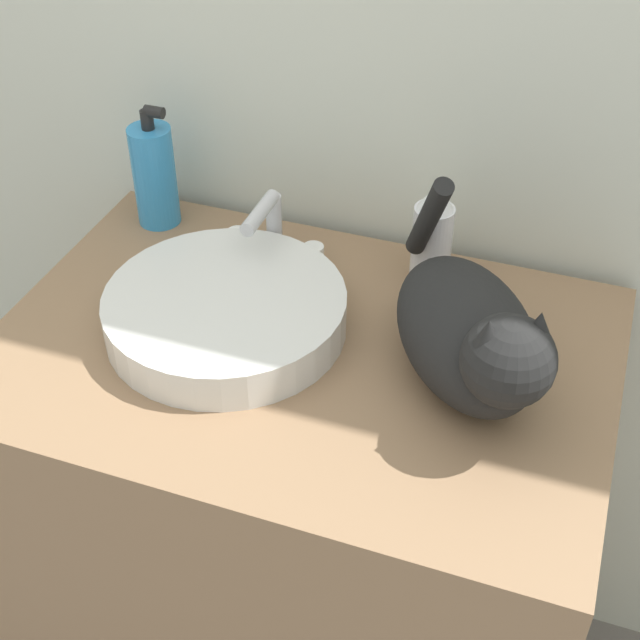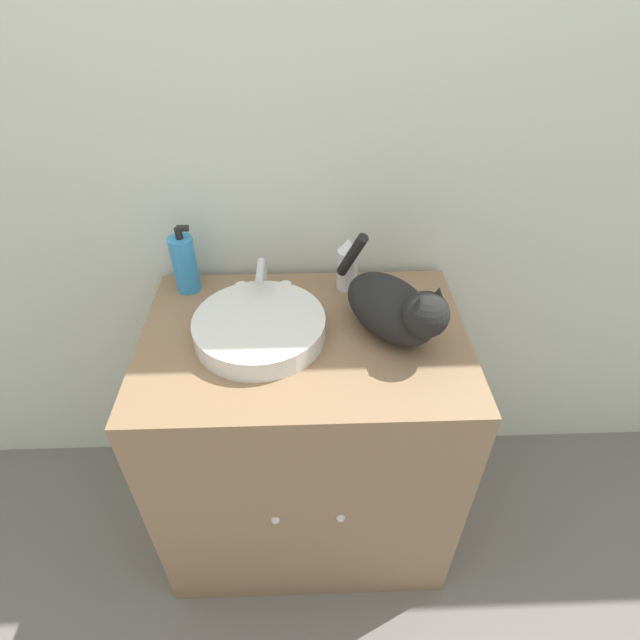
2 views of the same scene
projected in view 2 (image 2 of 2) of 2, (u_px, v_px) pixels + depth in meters
name	position (u px, v px, depth m)	size (l,w,h in m)	color
ground_plane	(310.00, 594.00, 1.58)	(8.00, 8.00, 0.00)	slate
wall_back	(300.00, 129.00, 1.28)	(6.00, 0.05, 2.50)	silver
vanity_cabinet	(307.00, 438.00, 1.54)	(0.84, 0.59, 0.84)	#8C6B4C
sink_basin	(260.00, 327.00, 1.26)	(0.33, 0.33, 0.06)	silver
faucet	(263.00, 281.00, 1.37)	(0.16, 0.11, 0.12)	silver
cat	(395.00, 308.00, 1.23)	(0.28, 0.36, 0.23)	black
soap_bottle	(185.00, 263.00, 1.39)	(0.07, 0.07, 0.20)	#338CCC
spray_bottle	(347.00, 265.00, 1.40)	(0.06, 0.06, 0.16)	silver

